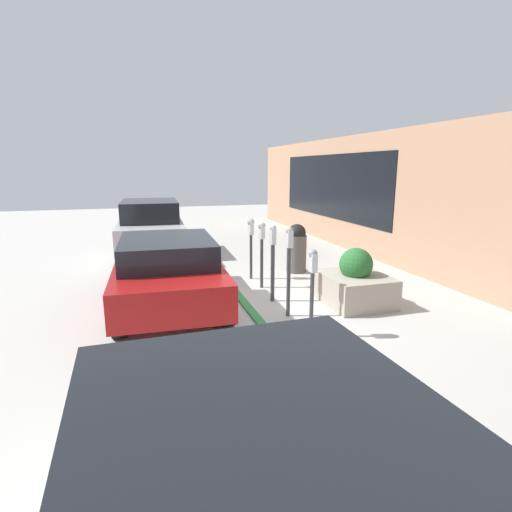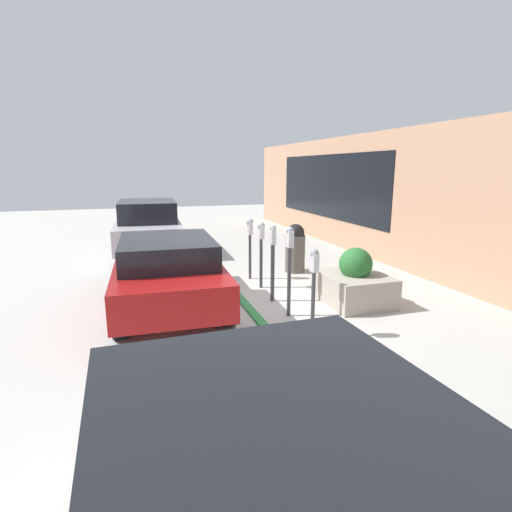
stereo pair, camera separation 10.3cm
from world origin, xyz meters
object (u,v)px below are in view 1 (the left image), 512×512
parking_meter_nearest (312,277)px  parking_meter_farthest (251,236)px  parking_meter_second (289,258)px  parked_car_rear (151,226)px  parking_meter_middle (273,255)px  planter_box (355,284)px  parked_car_middle (168,270)px  parking_meter_fourth (262,242)px  trash_bin (297,248)px

parking_meter_nearest → parking_meter_farthest: size_ratio=0.97×
parking_meter_second → parked_car_rear: (6.11, 2.06, -0.20)m
parking_meter_middle → parking_meter_farthest: (1.66, -0.04, 0.10)m
parking_meter_second → planter_box: bearing=-79.6°
parking_meter_farthest → parked_car_middle: parking_meter_farthest is taller
parking_meter_nearest → planter_box: parking_meter_nearest is taller
parking_meter_fourth → trash_bin: size_ratio=1.19×
planter_box → parked_car_rear: bearing=31.0°
planter_box → trash_bin: (2.52, 0.16, 0.21)m
parked_car_middle → parked_car_rear: size_ratio=0.90×
parking_meter_nearest → parking_meter_second: 0.92m
parking_meter_farthest → planter_box: (-2.23, -1.41, -0.63)m
parking_meter_farthest → trash_bin: parking_meter_farthest is taller
parking_meter_farthest → parked_car_middle: size_ratio=0.36×
planter_box → parked_car_middle: parked_car_middle is taller
parking_meter_middle → parked_car_rear: parked_car_rear is taller
parking_meter_nearest → parked_car_rear: size_ratio=0.31×
parking_meter_second → trash_bin: 3.10m
planter_box → parked_car_middle: (0.80, 3.40, 0.31)m
parking_meter_fourth → trash_bin: 1.66m
parking_meter_middle → parking_meter_farthest: parking_meter_middle is taller
parking_meter_second → parked_car_rear: parked_car_rear is taller
parking_meter_nearest → parking_meter_farthest: 3.41m
parking_meter_nearest → parking_meter_second: parking_meter_second is taller
parking_meter_fourth → parked_car_middle: (-0.68, 2.01, -0.30)m
parking_meter_fourth → planter_box: 2.12m
parking_meter_fourth → parked_car_rear: 4.86m
trash_bin → parked_car_middle: bearing=118.0°
parking_meter_middle → trash_bin: bearing=-33.5°
parking_meter_second → parking_meter_farthest: (2.49, -0.04, -0.01)m
parking_meter_nearest → parking_meter_farthest: parking_meter_farthest is taller
parking_meter_nearest → parked_car_middle: size_ratio=0.35×
parking_meter_middle → planter_box: (-0.57, -1.45, -0.53)m
parking_meter_nearest → trash_bin: bearing=-18.9°
parked_car_rear → parking_meter_fourth: bearing=-151.8°
parking_meter_farthest → parked_car_middle: (-1.43, 1.99, -0.32)m
parking_meter_second → parking_meter_fourth: bearing=-2.0°
parking_meter_farthest → planter_box: size_ratio=1.07×
parking_meter_nearest → parking_meter_fourth: (2.67, -0.04, 0.06)m
parking_meter_middle → parked_car_middle: parking_meter_middle is taller
parked_car_middle → planter_box: bearing=-101.4°
parking_meter_farthest → planter_box: 2.71m
parking_meter_farthest → parked_car_rear: bearing=30.2°
parking_meter_farthest → parking_meter_nearest: bearing=179.7°
parked_car_middle → trash_bin: 3.67m
parking_meter_second → parking_meter_farthest: parking_meter_second is taller
parked_car_middle → parked_car_rear: (5.04, 0.11, 0.13)m
parking_meter_fourth → planter_box: parking_meter_fourth is taller
parking_meter_middle → parked_car_rear: 5.66m
parking_meter_nearest → parking_meter_second: (0.92, 0.02, 0.08)m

